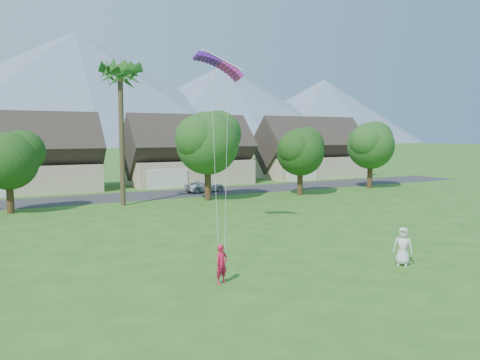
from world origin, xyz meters
TOP-DOWN VIEW (x-y plane):
  - ground at (0.00, 0.00)m, footprint 500.00×500.00m
  - street at (0.00, 34.00)m, footprint 90.00×7.00m
  - kite_flyer at (-3.66, 4.74)m, footprint 0.71×0.58m
  - watcher at (5.34, 3.20)m, footprint 1.03×1.07m
  - parked_car at (8.34, 34.00)m, footprint 4.67×2.65m
  - mountain_ridge at (10.40, 260.00)m, footprint 540.00×240.00m
  - houses_row at (0.49, 42.99)m, footprint 72.75×8.19m
  - tree_row at (-1.14, 27.92)m, footprint 62.27×6.67m
  - fan_palm at (-2.00, 28.50)m, footprint 3.00×3.00m
  - parafoil_kite at (0.55, 13.75)m, footprint 3.23×1.22m

SIDE VIEW (x-z plane):
  - ground at x=0.00m, z-range 0.00..0.00m
  - street at x=0.00m, z-range 0.00..0.01m
  - parked_car at x=8.34m, z-range 0.00..1.23m
  - kite_flyer at x=-3.66m, z-range 0.00..1.68m
  - watcher at x=5.34m, z-range 0.00..1.85m
  - houses_row at x=0.49m, z-range -0.99..7.87m
  - tree_row at x=-1.14m, z-range 0.66..9.11m
  - parafoil_kite at x=0.55m, z-range 10.43..10.93m
  - fan_palm at x=-2.00m, z-range 4.90..18.70m
  - mountain_ridge at x=10.40m, z-range -5.93..64.07m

